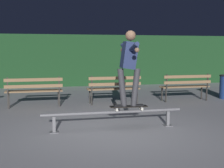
# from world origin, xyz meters

# --- Properties ---
(ground_plane) EXTENTS (90.00, 90.00, 0.00)m
(ground_plane) POSITION_xyz_m (0.00, 0.00, 0.00)
(ground_plane) COLOR #99999E
(hedge_backdrop) EXTENTS (24.00, 1.20, 2.31)m
(hedge_backdrop) POSITION_xyz_m (0.00, 8.77, 1.16)
(hedge_backdrop) COLOR #193D1E
(hedge_backdrop) RESTS_ON ground
(grind_rail) EXTENTS (2.95, 0.18, 0.38)m
(grind_rail) POSITION_xyz_m (0.00, 0.22, 0.30)
(grind_rail) COLOR slate
(grind_rail) RESTS_ON ground
(skateboard) EXTENTS (0.79, 0.25, 0.09)m
(skateboard) POSITION_xyz_m (0.33, 0.22, 0.45)
(skateboard) COLOR black
(skateboard) RESTS_ON grind_rail
(skateboarder) EXTENTS (0.63, 1.41, 1.56)m
(skateboarder) POSITION_xyz_m (0.33, 0.22, 1.39)
(skateboarder) COLOR black
(skateboarder) RESTS_ON skateboard
(park_bench_left_center) EXTENTS (1.60, 0.42, 0.88)m
(park_bench_left_center) POSITION_xyz_m (-1.59, 3.19, 0.54)
(park_bench_left_center) COLOR #282623
(park_bench_left_center) RESTS_ON ground
(park_bench_right_center) EXTENTS (1.60, 0.42, 0.88)m
(park_bench_right_center) POSITION_xyz_m (0.76, 3.19, 0.54)
(park_bench_right_center) COLOR #282623
(park_bench_right_center) RESTS_ON ground
(park_bench_rightmost) EXTENTS (1.60, 0.42, 0.88)m
(park_bench_rightmost) POSITION_xyz_m (3.11, 3.19, 0.54)
(park_bench_rightmost) COLOR #282623
(park_bench_rightmost) RESTS_ON ground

